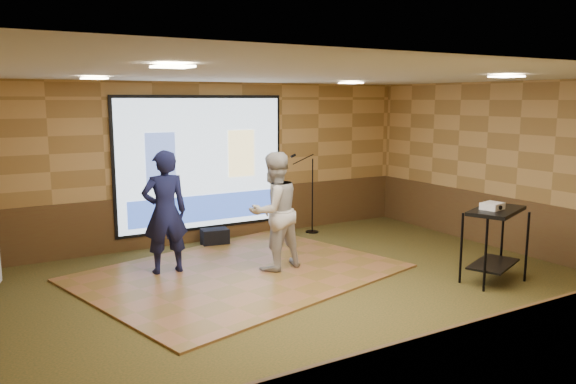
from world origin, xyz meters
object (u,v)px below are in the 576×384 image
av_table (495,229)px  mic_stand (310,209)px  projector_screen (202,165)px  player_right (274,211)px  duffel_bag (215,237)px  projector (492,206)px  dance_floor (240,273)px  player_left (165,212)px

av_table → mic_stand: 4.08m
projector_screen → mic_stand: size_ratio=2.03×
player_right → av_table: 3.31m
projector_screen → duffel_bag: projector_screen is taller
player_right → projector: size_ratio=6.15×
dance_floor → projector: projector is taller
av_table → mic_stand: bearing=99.4°
projector → player_right: bearing=126.9°
projector → mic_stand: (-0.57, 4.01, -0.66)m
dance_floor → mic_stand: bearing=36.1°
player_right → projector: player_right is taller
duffel_bag → dance_floor: bearing=-100.9°
player_left → player_right: 1.67m
dance_floor → player_right: (0.54, -0.12, 0.94)m
player_right → mic_stand: 2.69m
projector_screen → projector: projector_screen is taller
player_right → mic_stand: bearing=-144.4°
mic_stand → duffel_bag: mic_stand is taller
projector_screen → player_right: bearing=-83.4°
player_right → duffel_bag: size_ratio=3.79×
projector_screen → projector: 5.20m
dance_floor → projector: bearing=-37.1°
dance_floor → player_right: player_right is taller
av_table → projector: projector is taller
player_left → mic_stand: player_left is taller
projector_screen → dance_floor: size_ratio=0.73×
projector_screen → duffel_bag: (0.07, -0.36, -1.32)m
player_right → duffel_bag: bearing=-93.9°
mic_stand → duffel_bag: 2.09m
av_table → player_left: bearing=145.2°
projector_screen → player_left: 2.11m
projector_screen → av_table: (2.79, -4.43, -0.67)m
dance_floor → projector: (2.98, -2.25, 1.14)m
av_table → projector: 0.37m
dance_floor → player_left: size_ratio=2.40×
projector_screen → player_right: projector_screen is taller
projector_screen → mic_stand: 2.38m
player_right → mic_stand: player_right is taller
mic_stand → projector_screen: bearing=152.5°
player_right → av_table: size_ratio=1.67×
dance_floor → duffel_bag: bearing=79.1°
projector → mic_stand: size_ratio=0.18×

